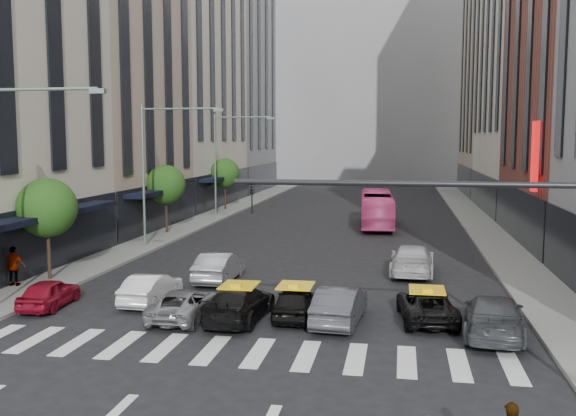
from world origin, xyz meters
The scene contains 29 objects.
ground centered at (0.00, 0.00, 0.00)m, with size 160.00×160.00×0.00m, color black.
sidewalk_left centered at (-11.50, 30.00, 0.07)m, with size 3.00×96.00×0.15m, color slate.
sidewalk_right centered at (11.50, 30.00, 0.07)m, with size 3.00×96.00×0.15m, color slate.
building_left_b centered at (-17.00, 28.00, 12.00)m, with size 8.00×16.00×24.00m, color tan.
building_left_c centered at (-17.00, 46.00, 18.00)m, with size 8.00×20.00×36.00m, color beige.
building_left_d centered at (-17.00, 65.00, 15.00)m, with size 8.00×18.00×30.00m, color gray.
building_right_d centered at (17.00, 65.00, 14.00)m, with size 8.00×18.00×28.00m, color tan.
building_far centered at (0.00, 85.00, 18.00)m, with size 30.00×10.00×36.00m, color gray.
tree_near centered at (-11.80, 10.00, 3.65)m, with size 2.88×2.88×4.95m.
tree_mid centered at (-11.80, 26.00, 3.65)m, with size 2.88×2.88×4.95m.
tree_far centered at (-11.80, 42.00, 3.65)m, with size 2.88×2.88×4.95m.
streetlamp_near centered at (-10.04, 4.00, 5.90)m, with size 5.38×0.25×9.00m.
streetlamp_mid centered at (-10.04, 20.00, 5.90)m, with size 5.38×0.25×9.00m.
streetlamp_far centered at (-10.04, 36.00, 5.90)m, with size 5.38×0.25×9.00m.
traffic_signal centered at (7.69, -1.00, 4.47)m, with size 10.10×0.20×6.00m.
liberty_sign centered at (12.60, 20.00, 6.00)m, with size 0.30×0.70×4.00m.
car_red centered at (-9.20, 5.53, 0.61)m, with size 1.45×3.60×1.23m, color maroon.
car_white_front centered at (-5.30, 6.94, 0.65)m, with size 1.37×3.93×1.29m, color silver.
car_silver centered at (-3.12, 4.90, 0.59)m, with size 1.95×4.24×1.18m, color gray.
taxi_left centered at (-0.94, 5.07, 0.68)m, with size 1.91×4.70×1.36m, color black.
taxi_center centered at (1.15, 5.77, 0.64)m, with size 1.50×3.74×1.27m, color black.
car_grey_mid centered at (2.91, 5.34, 0.72)m, with size 1.53×4.38×1.44m, color #393A40.
taxi_right centered at (6.18, 6.23, 0.60)m, with size 2.01×4.35×1.21m, color black.
car_grey_curb centered at (8.45, 4.75, 0.73)m, with size 2.05×5.03×1.46m, color #3E4146.
car_row2_left centered at (-3.61, 11.55, 0.74)m, with size 1.56×4.48×1.48m, color #9B9BA0.
car_row2_right centered at (5.77, 14.88, 0.77)m, with size 2.16×5.31×1.54m, color silver.
bus centered at (3.26, 32.64, 1.44)m, with size 2.42×10.34×2.88m, color #E54388.
rider centered at (7.34, -5.74, 1.64)m, with size 0.58×0.38×1.60m, color gray.
pedestrian_far centered at (-12.60, 8.31, 1.08)m, with size 1.09×0.45×1.86m, color gray.
Camera 1 is at (5.11, -18.43, 7.00)m, focal length 40.00 mm.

